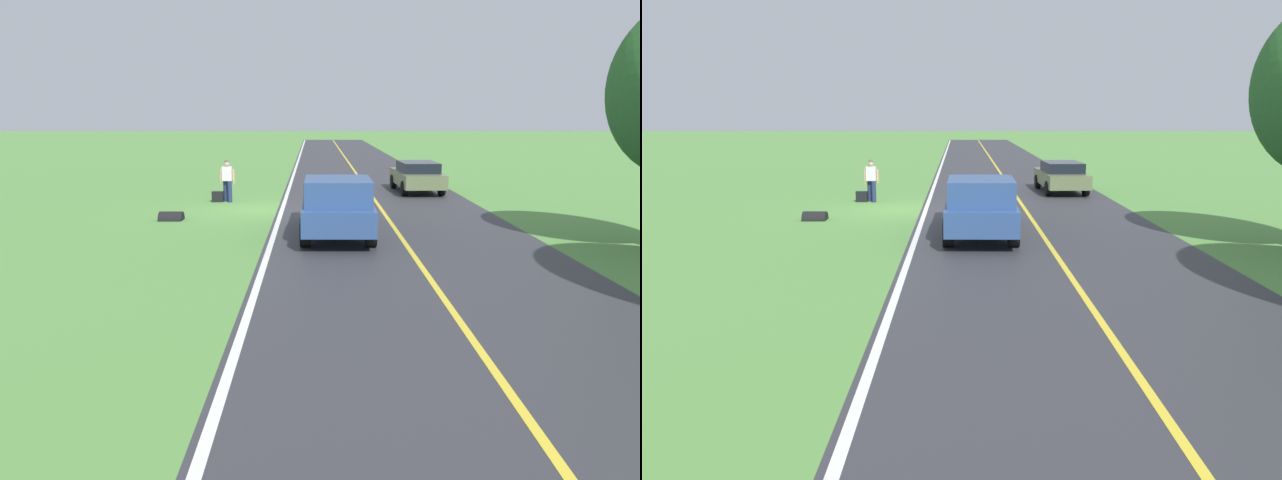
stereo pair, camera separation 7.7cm
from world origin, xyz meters
The scene contains 9 objects.
ground_plane centered at (0.00, 0.00, 0.00)m, with size 200.00×200.00×0.00m, color #568E42.
road_surface centered at (-4.75, 0.00, 0.00)m, with size 7.97×120.00×0.00m, color #333338.
lane_edge_line centered at (-0.94, 0.00, 0.01)m, with size 0.16×117.60×0.00m, color silver.
lane_centre_line centered at (-4.75, 0.00, 0.01)m, with size 0.14×117.60×0.00m, color gold.
hitchhiker_walking centered at (1.41, -2.14, 0.98)m, with size 0.62×0.52×1.75m.
suitcase_carried centered at (1.83, -2.07, 0.22)m, with size 0.20×0.46×0.44m, color black.
pickup_truck_passing centered at (-2.85, 4.95, 0.97)m, with size 2.16×5.43×1.82m.
sedan_near_oncoming centered at (-6.97, -5.23, 0.75)m, with size 2.06×4.47×1.41m.
drainage_culvert centered at (2.76, 2.19, 0.00)m, with size 0.60×0.60×0.80m, color black.
Camera 1 is at (-2.17, 22.36, 3.62)m, focal length 33.29 mm.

